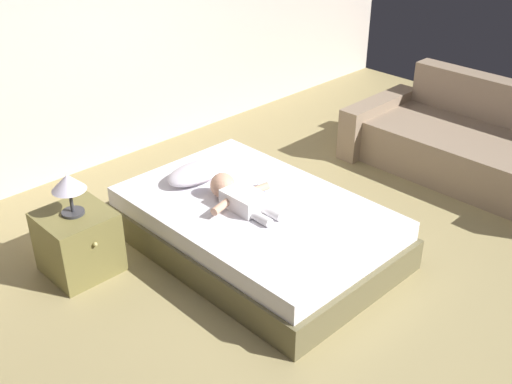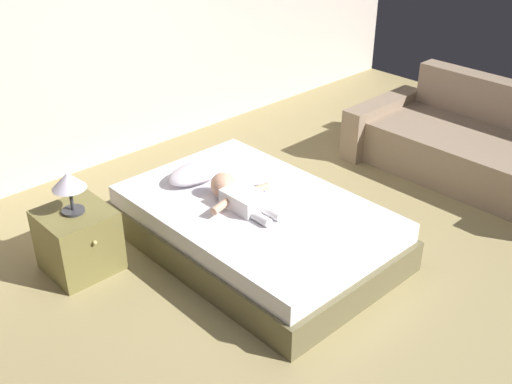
{
  "view_description": "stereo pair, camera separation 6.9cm",
  "coord_description": "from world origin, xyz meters",
  "px_view_note": "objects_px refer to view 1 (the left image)",
  "views": [
    {
      "loc": [
        -2.67,
        -1.79,
        2.62
      ],
      "look_at": [
        -0.02,
        0.93,
        0.48
      ],
      "focal_mm": 43.3,
      "sensor_mm": 36.0,
      "label": 1
    },
    {
      "loc": [
        -2.62,
        -1.84,
        2.62
      ],
      "look_at": [
        -0.02,
        0.93,
        0.48
      ],
      "focal_mm": 43.3,
      "sensor_mm": 36.0,
      "label": 2
    }
  ],
  "objects_px": {
    "toothbrush": "(261,188)",
    "pillow": "(196,173)",
    "baby": "(238,196)",
    "couch": "(474,146)",
    "lamp": "(68,185)",
    "bed": "(256,227)",
    "nightstand": "(78,242)"
  },
  "relations": [
    {
      "from": "toothbrush",
      "to": "pillow",
      "type": "bearing_deg",
      "value": 118.89
    },
    {
      "from": "pillow",
      "to": "baby",
      "type": "relative_size",
      "value": 0.8
    },
    {
      "from": "baby",
      "to": "couch",
      "type": "bearing_deg",
      "value": -14.01
    },
    {
      "from": "toothbrush",
      "to": "lamp",
      "type": "xyz_separation_m",
      "value": [
        -1.24,
        0.53,
        0.3
      ]
    },
    {
      "from": "bed",
      "to": "toothbrush",
      "type": "height_order",
      "value": "toothbrush"
    },
    {
      "from": "bed",
      "to": "baby",
      "type": "bearing_deg",
      "value": 135.1
    },
    {
      "from": "pillow",
      "to": "nightstand",
      "type": "distance_m",
      "value": 1.02
    },
    {
      "from": "pillow",
      "to": "toothbrush",
      "type": "distance_m",
      "value": 0.52
    },
    {
      "from": "bed",
      "to": "baby",
      "type": "xyz_separation_m",
      "value": [
        -0.09,
        0.09,
        0.26
      ]
    },
    {
      "from": "pillow",
      "to": "toothbrush",
      "type": "relative_size",
      "value": 3.75
    },
    {
      "from": "bed",
      "to": "nightstand",
      "type": "bearing_deg",
      "value": 148.05
    },
    {
      "from": "baby",
      "to": "toothbrush",
      "type": "bearing_deg",
      "value": 8.69
    },
    {
      "from": "pillow",
      "to": "couch",
      "type": "xyz_separation_m",
      "value": [
        2.32,
        -1.07,
        -0.18
      ]
    },
    {
      "from": "pillow",
      "to": "toothbrush",
      "type": "bearing_deg",
      "value": -61.11
    },
    {
      "from": "pillow",
      "to": "couch",
      "type": "bearing_deg",
      "value": -24.84
    },
    {
      "from": "lamp",
      "to": "toothbrush",
      "type": "bearing_deg",
      "value": -23.16
    },
    {
      "from": "baby",
      "to": "bed",
      "type": "bearing_deg",
      "value": -44.9
    },
    {
      "from": "bed",
      "to": "pillow",
      "type": "xyz_separation_m",
      "value": [
        -0.07,
        0.58,
        0.25
      ]
    },
    {
      "from": "nightstand",
      "to": "toothbrush",
      "type": "bearing_deg",
      "value": -23.16
    },
    {
      "from": "pillow",
      "to": "lamp",
      "type": "height_order",
      "value": "lamp"
    },
    {
      "from": "pillow",
      "to": "baby",
      "type": "distance_m",
      "value": 0.49
    },
    {
      "from": "baby",
      "to": "pillow",
      "type": "bearing_deg",
      "value": 87.44
    },
    {
      "from": "pillow",
      "to": "baby",
      "type": "bearing_deg",
      "value": -92.56
    },
    {
      "from": "couch",
      "to": "toothbrush",
      "type": "bearing_deg",
      "value": 163.2
    },
    {
      "from": "bed",
      "to": "toothbrush",
      "type": "distance_m",
      "value": 0.3
    },
    {
      "from": "bed",
      "to": "nightstand",
      "type": "distance_m",
      "value": 1.26
    },
    {
      "from": "bed",
      "to": "nightstand",
      "type": "height_order",
      "value": "nightstand"
    },
    {
      "from": "baby",
      "to": "lamp",
      "type": "height_order",
      "value": "lamp"
    },
    {
      "from": "toothbrush",
      "to": "nightstand",
      "type": "relative_size",
      "value": 0.27
    },
    {
      "from": "nightstand",
      "to": "lamp",
      "type": "bearing_deg",
      "value": 90.0
    },
    {
      "from": "baby",
      "to": "toothbrush",
      "type": "height_order",
      "value": "baby"
    },
    {
      "from": "baby",
      "to": "toothbrush",
      "type": "distance_m",
      "value": 0.28
    }
  ]
}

